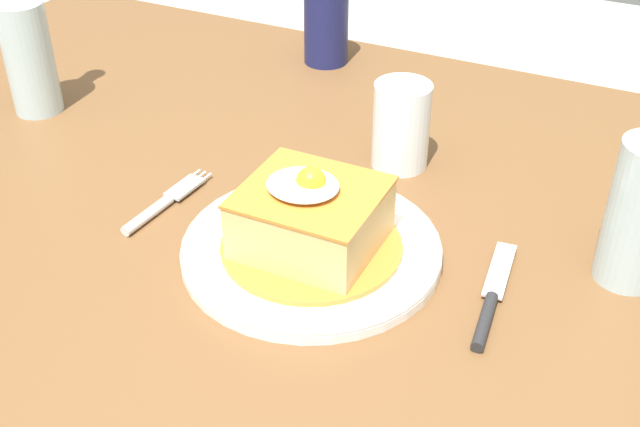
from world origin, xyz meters
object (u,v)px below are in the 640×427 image
drinking_glass (401,131)px  beer_bottle_clear_far (25,41)px  soda_can (326,23)px  fork (160,206)px  main_plate (311,248)px  knife (490,305)px

drinking_glass → beer_bottle_clear_far: bearing=-170.9°
soda_can → fork: bearing=-88.9°
main_plate → beer_bottle_clear_far: bearing=164.6°
knife → soda_can: 0.59m
main_plate → knife: bearing=-1.0°
knife → beer_bottle_clear_far: 0.69m
main_plate → fork: size_ratio=1.88×
main_plate → soda_can: soda_can is taller
beer_bottle_clear_far → main_plate: bearing=-15.4°
beer_bottle_clear_far → drinking_glass: beer_bottle_clear_far is taller
knife → main_plate: bearing=179.0°
beer_bottle_clear_far → drinking_glass: size_ratio=2.53×
beer_bottle_clear_far → drinking_glass: bearing=9.1°
beer_bottle_clear_far → knife: bearing=-11.5°
fork → knife: 0.38m
soda_can → beer_bottle_clear_far: beer_bottle_clear_far is taller
knife → soda_can: (-0.38, 0.45, 0.06)m
beer_bottle_clear_far → drinking_glass: (0.49, 0.08, -0.05)m
main_plate → soda_can: bearing=113.8°
main_plate → beer_bottle_clear_far: 0.50m
fork → soda_can: size_ratio=1.14×
drinking_glass → soda_can: bearing=131.8°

